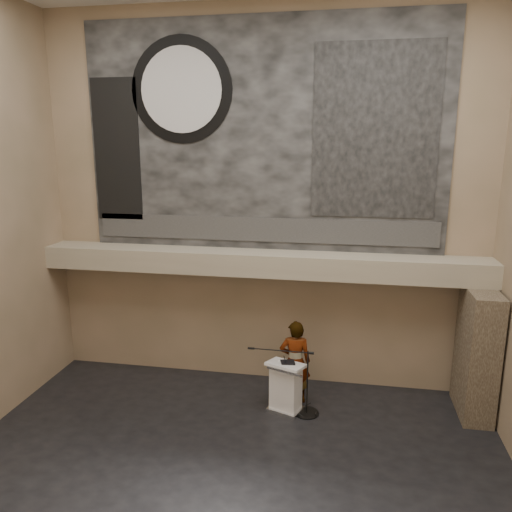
# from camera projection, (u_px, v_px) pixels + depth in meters

# --- Properties ---
(floor) EXTENTS (10.00, 10.00, 0.00)m
(floor) POSITION_uv_depth(u_px,v_px,m) (222.00, 484.00, 8.39)
(floor) COLOR black
(floor) RESTS_ON ground
(wall_back) EXTENTS (10.00, 0.02, 8.50)m
(wall_back) POSITION_uv_depth(u_px,v_px,m) (262.00, 203.00, 11.25)
(wall_back) COLOR #79694C
(wall_back) RESTS_ON floor
(wall_front) EXTENTS (10.00, 0.02, 8.50)m
(wall_front) POSITION_uv_depth(u_px,v_px,m) (79.00, 339.00, 3.58)
(wall_front) COLOR #79694C
(wall_front) RESTS_ON floor
(soffit) EXTENTS (10.00, 0.80, 0.50)m
(soffit) POSITION_uv_depth(u_px,v_px,m) (259.00, 263.00, 11.16)
(soffit) COLOR gray
(soffit) RESTS_ON wall_back
(sprinkler_left) EXTENTS (0.04, 0.04, 0.06)m
(sprinkler_left) POSITION_uv_depth(u_px,v_px,m) (190.00, 272.00, 11.46)
(sprinkler_left) COLOR #B2893D
(sprinkler_left) RESTS_ON soffit
(sprinkler_right) EXTENTS (0.04, 0.04, 0.06)m
(sprinkler_right) POSITION_uv_depth(u_px,v_px,m) (345.00, 280.00, 10.85)
(sprinkler_right) COLOR #B2893D
(sprinkler_right) RESTS_ON soffit
(banner) EXTENTS (8.00, 0.05, 5.00)m
(banner) POSITION_uv_depth(u_px,v_px,m) (262.00, 137.00, 10.89)
(banner) COLOR black
(banner) RESTS_ON wall_back
(banner_text_strip) EXTENTS (7.76, 0.02, 0.55)m
(banner_text_strip) POSITION_uv_depth(u_px,v_px,m) (262.00, 229.00, 11.32)
(banner_text_strip) COLOR #303030
(banner_text_strip) RESTS_ON banner
(banner_clock_rim) EXTENTS (2.30, 0.02, 2.30)m
(banner_clock_rim) POSITION_uv_depth(u_px,v_px,m) (181.00, 90.00, 10.93)
(banner_clock_rim) COLOR black
(banner_clock_rim) RESTS_ON banner
(banner_clock_face) EXTENTS (1.84, 0.02, 1.84)m
(banner_clock_face) POSITION_uv_depth(u_px,v_px,m) (181.00, 90.00, 10.91)
(banner_clock_face) COLOR silver
(banner_clock_face) RESTS_ON banner
(banner_building_print) EXTENTS (2.60, 0.02, 3.60)m
(banner_building_print) POSITION_uv_depth(u_px,v_px,m) (375.00, 132.00, 10.41)
(banner_building_print) COLOR black
(banner_building_print) RESTS_ON banner
(banner_brick_print) EXTENTS (1.10, 0.02, 3.20)m
(banner_brick_print) POSITION_uv_depth(u_px,v_px,m) (117.00, 150.00, 11.51)
(banner_brick_print) COLOR black
(banner_brick_print) RESTS_ON banner
(stone_pier) EXTENTS (0.60, 1.40, 2.70)m
(stone_pier) POSITION_uv_depth(u_px,v_px,m) (477.00, 353.00, 10.29)
(stone_pier) COLOR #44382A
(stone_pier) RESTS_ON floor
(lectern) EXTENTS (0.89, 0.76, 1.14)m
(lectern) POSITION_uv_depth(u_px,v_px,m) (286.00, 387.00, 10.52)
(lectern) COLOR silver
(lectern) RESTS_ON floor
(binder) EXTENTS (0.33, 0.29, 0.04)m
(binder) POSITION_uv_depth(u_px,v_px,m) (288.00, 362.00, 10.38)
(binder) COLOR black
(binder) RESTS_ON lectern
(papers) EXTENTS (0.23, 0.30, 0.00)m
(papers) POSITION_uv_depth(u_px,v_px,m) (283.00, 363.00, 10.38)
(papers) COLOR white
(papers) RESTS_ON lectern
(speaker_person) EXTENTS (0.72, 0.51, 1.86)m
(speaker_person) POSITION_uv_depth(u_px,v_px,m) (295.00, 362.00, 10.85)
(speaker_person) COLOR white
(speaker_person) RESTS_ON floor
(mic_stand) EXTENTS (1.52, 0.52, 1.42)m
(mic_stand) POSITION_uv_depth(u_px,v_px,m) (305.00, 404.00, 10.50)
(mic_stand) COLOR black
(mic_stand) RESTS_ON floor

